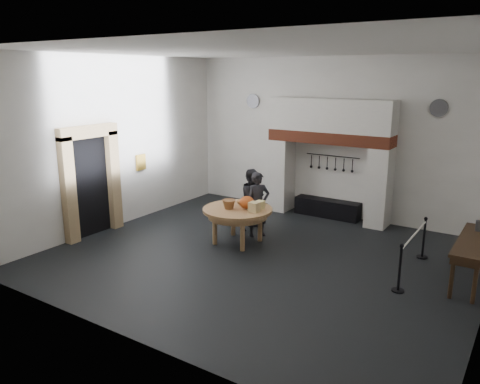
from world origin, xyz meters
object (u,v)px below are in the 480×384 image
Objects in this scene: visitor_near at (258,204)px; side_table at (474,241)px; barrier_post_near at (400,269)px; iron_range at (327,208)px; work_table at (238,210)px; visitor_far at (253,199)px; barrier_post_far at (424,239)px.

side_table is (4.93, -0.07, 0.04)m from visitor_near.
side_table is 1.64m from barrier_post_near.
visitor_near is 0.75× the size of side_table.
iron_range is 3.42m from work_table.
visitor_near is 0.57m from visitor_far.
barrier_post_near reaches higher than work_table.
visitor_near is 4.08m from barrier_post_near.
visitor_far is 1.80× the size of barrier_post_far.
visitor_near is 4.93m from side_table.
iron_range is 0.86× the size of side_table.
barrier_post_near is 2.00m from barrier_post_far.
iron_range is at bearing 128.87° from barrier_post_near.
barrier_post_near is at bearing -101.71° from visitor_far.
visitor_near is at bearing -125.59° from visitor_far.
barrier_post_near is (4.27, -1.65, -0.36)m from visitor_far.
side_table is 2.44× the size of barrier_post_far.
barrier_post_far is (-1.07, 0.82, -0.42)m from side_table.
visitor_near is 1.84× the size of barrier_post_near.
side_table is (5.09, 0.63, 0.03)m from work_table.
work_table is at bearing 172.30° from barrier_post_near.
work_table is at bearing -160.08° from barrier_post_far.
barrier_post_near is 1.00× the size of barrier_post_far.
side_table is at bearing -37.65° from barrier_post_far.
iron_range is 1.17× the size of visitor_far.
work_table is 4.29m from barrier_post_far.
iron_range is at bearing 18.81° from visitor_near.
visitor_far reaches higher than iron_range.
visitor_far is 5.36m from side_table.
visitor_near reaches higher than barrier_post_near.
side_table reaches higher than work_table.
visitor_near reaches higher than side_table.
side_table reaches higher than iron_range.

